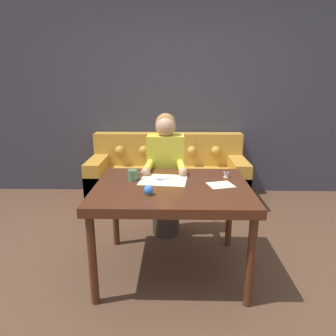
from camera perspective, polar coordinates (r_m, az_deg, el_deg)
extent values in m
plane|color=#4C3323|center=(2.64, 2.17, -19.88)|extent=(16.00, 16.00, 0.00)
cube|color=#383842|center=(4.25, 1.92, 12.62)|extent=(8.00, 0.06, 2.60)
cube|color=#472314|center=(2.38, 0.75, -4.08)|extent=(1.22, 0.95, 0.07)
cylinder|color=#472314|center=(2.25, -14.17, -16.73)|extent=(0.06, 0.06, 0.70)
cylinder|color=#472314|center=(2.24, 15.47, -16.97)|extent=(0.06, 0.06, 0.70)
cylinder|color=#472314|center=(2.96, -10.01, -8.15)|extent=(0.06, 0.06, 0.70)
cylinder|color=#472314|center=(2.96, 11.63, -8.29)|extent=(0.06, 0.06, 0.70)
cube|color=#B7842D|center=(4.01, -0.08, -3.35)|extent=(2.03, 0.81, 0.44)
cube|color=#B7842D|center=(4.18, 0.01, 3.69)|extent=(2.03, 0.22, 0.44)
cube|color=#B7842D|center=(4.11, -12.92, -2.12)|extent=(0.20, 0.81, 0.60)
cube|color=#B7842D|center=(4.07, 12.88, -2.29)|extent=(0.20, 0.81, 0.60)
sphere|color=#B7842D|center=(4.11, -9.14, 3.30)|extent=(0.13, 0.13, 0.13)
sphere|color=#B7842D|center=(4.07, -4.62, 3.31)|extent=(0.13, 0.13, 0.13)
sphere|color=#B7842D|center=(4.05, -0.03, 3.30)|extent=(0.13, 0.13, 0.13)
sphere|color=#B7842D|center=(4.05, 4.57, 3.27)|extent=(0.13, 0.13, 0.13)
sphere|color=#B7842D|center=(4.09, 9.14, 3.21)|extent=(0.13, 0.13, 0.13)
cube|color=white|center=(3.85, 1.51, -0.73)|extent=(0.29, 0.26, 0.00)
cylinder|color=#33281E|center=(3.18, -0.42, -8.23)|extent=(0.28, 0.28, 0.49)
cube|color=gold|center=(3.00, -0.44, 0.95)|extent=(0.36, 0.22, 0.57)
sphere|color=tan|center=(2.91, -0.47, 7.93)|extent=(0.20, 0.20, 0.20)
sphere|color=olive|center=(2.94, -0.45, 8.48)|extent=(0.20, 0.20, 0.20)
cylinder|color=gold|center=(2.75, -3.80, 0.20)|extent=(0.09, 0.31, 0.07)
sphere|color=tan|center=(2.61, -4.29, -0.71)|extent=(0.08, 0.08, 0.08)
cylinder|color=gold|center=(2.74, 2.61, 0.16)|extent=(0.09, 0.31, 0.07)
sphere|color=tan|center=(2.60, 2.91, -0.76)|extent=(0.08, 0.08, 0.08)
cube|color=beige|center=(2.49, -0.89, -2.29)|extent=(0.41, 0.35, 0.00)
cube|color=beige|center=(2.40, 10.02, -3.20)|extent=(0.23, 0.21, 0.00)
cube|color=silver|center=(2.54, 1.56, -1.90)|extent=(0.13, 0.07, 0.00)
cube|color=#2D569E|center=(2.49, -0.80, -2.23)|extent=(0.09, 0.05, 0.00)
torus|color=#2D569E|center=(2.48, -1.75, -2.36)|extent=(0.04, 0.04, 0.01)
cube|color=silver|center=(2.51, 1.71, -2.07)|extent=(0.14, 0.02, 0.00)
cube|color=#2D569E|center=(2.51, -0.88, -2.12)|extent=(0.09, 0.02, 0.00)
torus|color=#2D569E|center=(2.51, -1.90, -2.13)|extent=(0.04, 0.04, 0.01)
cylinder|color=silver|center=(2.51, 0.14, -2.10)|extent=(0.01, 0.01, 0.01)
cylinder|color=#47704C|center=(2.49, -6.77, -1.36)|extent=(0.08, 0.08, 0.09)
torus|color=#47704C|center=(2.48, -5.62, -1.27)|extent=(0.05, 0.01, 0.05)
cylinder|color=beige|center=(2.60, 11.02, -1.27)|extent=(0.03, 0.03, 0.04)
cylinder|color=beige|center=(2.60, 11.04, -0.84)|extent=(0.04, 0.04, 0.00)
cylinder|color=beige|center=(2.61, 10.99, -1.70)|extent=(0.04, 0.04, 0.00)
cylinder|color=#4C3828|center=(2.17, -3.73, -4.97)|extent=(0.06, 0.06, 0.01)
sphere|color=#3366B2|center=(2.16, -3.75, -4.21)|extent=(0.07, 0.07, 0.07)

